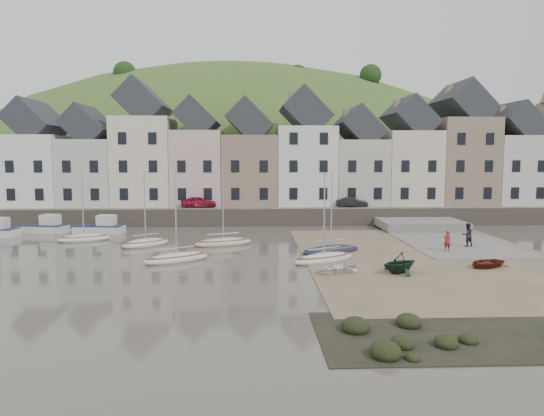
{
  "coord_description": "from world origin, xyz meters",
  "views": [
    {
      "loc": [
        -1.57,
        -34.08,
        7.22
      ],
      "look_at": [
        0.0,
        6.0,
        3.0
      ],
      "focal_mm": 32.76,
      "sensor_mm": 36.0,
      "label": 1
    }
  ],
  "objects_px": {
    "car_right": "(352,202)",
    "car_left": "(199,202)",
    "rowboat_green": "(399,262)",
    "rowboat_red": "(486,263)",
    "sailboat_0": "(84,238)",
    "rowboat_white": "(335,268)",
    "person_red": "(447,241)",
    "person_dark": "(467,235)"
  },
  "relations": [
    {
      "from": "rowboat_red",
      "to": "person_dark",
      "type": "bearing_deg",
      "value": 138.11
    },
    {
      "from": "rowboat_green",
      "to": "person_dark",
      "type": "distance_m",
      "value": 11.57
    },
    {
      "from": "rowboat_white",
      "to": "car_right",
      "type": "bearing_deg",
      "value": 131.98
    },
    {
      "from": "rowboat_white",
      "to": "rowboat_red",
      "type": "relative_size",
      "value": 1.05
    },
    {
      "from": "person_dark",
      "to": "car_left",
      "type": "height_order",
      "value": "car_left"
    },
    {
      "from": "car_right",
      "to": "car_left",
      "type": "bearing_deg",
      "value": 106.61
    },
    {
      "from": "person_dark",
      "to": "car_right",
      "type": "relative_size",
      "value": 0.53
    },
    {
      "from": "person_dark",
      "to": "sailboat_0",
      "type": "bearing_deg",
      "value": -21.49
    },
    {
      "from": "rowboat_white",
      "to": "rowboat_red",
      "type": "height_order",
      "value": "rowboat_white"
    },
    {
      "from": "car_right",
      "to": "person_dark",
      "type": "bearing_deg",
      "value": -142.37
    },
    {
      "from": "rowboat_red",
      "to": "person_dark",
      "type": "distance_m",
      "value": 7.33
    },
    {
      "from": "person_dark",
      "to": "rowboat_green",
      "type": "bearing_deg",
      "value": 33.25
    },
    {
      "from": "rowboat_green",
      "to": "rowboat_red",
      "type": "height_order",
      "value": "rowboat_green"
    },
    {
      "from": "rowboat_white",
      "to": "person_red",
      "type": "xyz_separation_m",
      "value": [
        9.49,
        6.29,
        0.53
      ]
    },
    {
      "from": "rowboat_green",
      "to": "car_right",
      "type": "relative_size",
      "value": 0.73
    },
    {
      "from": "sailboat_0",
      "to": "car_right",
      "type": "distance_m",
      "value": 27.74
    },
    {
      "from": "rowboat_green",
      "to": "car_left",
      "type": "distance_m",
      "value": 28.31
    },
    {
      "from": "rowboat_white",
      "to": "car_right",
      "type": "xyz_separation_m",
      "value": [
        5.81,
        23.73,
        1.81
      ]
    },
    {
      "from": "car_left",
      "to": "car_right",
      "type": "bearing_deg",
      "value": -105.4
    },
    {
      "from": "person_red",
      "to": "person_dark",
      "type": "relative_size",
      "value": 0.83
    },
    {
      "from": "rowboat_white",
      "to": "rowboat_green",
      "type": "height_order",
      "value": "rowboat_green"
    },
    {
      "from": "rowboat_red",
      "to": "car_right",
      "type": "xyz_separation_m",
      "value": [
        -4.16,
        22.69,
        1.83
      ]
    },
    {
      "from": "person_red",
      "to": "car_left",
      "type": "relative_size",
      "value": 0.4
    },
    {
      "from": "rowboat_red",
      "to": "car_left",
      "type": "distance_m",
      "value": 30.89
    },
    {
      "from": "person_red",
      "to": "rowboat_green",
      "type": "bearing_deg",
      "value": 41.76
    },
    {
      "from": "rowboat_white",
      "to": "person_red",
      "type": "distance_m",
      "value": 11.4
    },
    {
      "from": "person_dark",
      "to": "car_right",
      "type": "height_order",
      "value": "car_right"
    },
    {
      "from": "car_left",
      "to": "car_right",
      "type": "xyz_separation_m",
      "value": [
        16.73,
        0.0,
        -0.08
      ]
    },
    {
      "from": "rowboat_red",
      "to": "car_right",
      "type": "distance_m",
      "value": 23.14
    },
    {
      "from": "sailboat_0",
      "to": "rowboat_green",
      "type": "relative_size",
      "value": 2.52
    },
    {
      "from": "rowboat_red",
      "to": "person_red",
      "type": "relative_size",
      "value": 1.79
    },
    {
      "from": "car_right",
      "to": "rowboat_red",
      "type": "bearing_deg",
      "value": -153.01
    },
    {
      "from": "rowboat_white",
      "to": "person_red",
      "type": "height_order",
      "value": "person_red"
    },
    {
      "from": "sailboat_0",
      "to": "car_right",
      "type": "xyz_separation_m",
      "value": [
        25.26,
        11.3,
        1.91
      ]
    },
    {
      "from": "car_right",
      "to": "person_red",
      "type": "bearing_deg",
      "value": -151.48
    },
    {
      "from": "sailboat_0",
      "to": "person_dark",
      "type": "distance_m",
      "value": 31.58
    },
    {
      "from": "rowboat_green",
      "to": "rowboat_white",
      "type": "bearing_deg",
      "value": -121.6
    },
    {
      "from": "rowboat_red",
      "to": "person_dark",
      "type": "height_order",
      "value": "person_dark"
    },
    {
      "from": "car_left",
      "to": "person_dark",
      "type": "bearing_deg",
      "value": -139.91
    },
    {
      "from": "rowboat_red",
      "to": "person_red",
      "type": "bearing_deg",
      "value": 157.99
    },
    {
      "from": "sailboat_0",
      "to": "car_left",
      "type": "xyz_separation_m",
      "value": [
        8.54,
        11.3,
        1.98
      ]
    },
    {
      "from": "rowboat_white",
      "to": "rowboat_red",
      "type": "distance_m",
      "value": 10.02
    }
  ]
}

